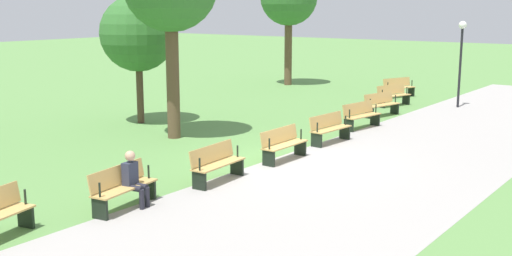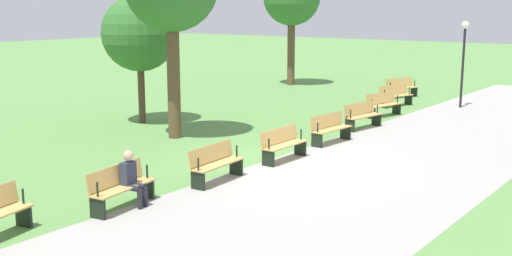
{
  "view_description": "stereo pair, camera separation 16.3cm",
  "coord_description": "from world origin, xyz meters",
  "px_view_note": "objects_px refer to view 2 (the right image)",
  "views": [
    {
      "loc": [
        13.88,
        9.22,
        4.16
      ],
      "look_at": [
        0.0,
        -0.99,
        0.8
      ],
      "focal_mm": 43.75,
      "sensor_mm": 36.0,
      "label": 1
    },
    {
      "loc": [
        13.78,
        9.35,
        4.16
      ],
      "look_at": [
        0.0,
        -0.99,
        0.8
      ],
      "focal_mm": 43.75,
      "sensor_mm": 36.0,
      "label": 2
    }
  ],
  "objects_px": {
    "bench_3": "(362,115)",
    "person_seated": "(132,177)",
    "lamp_post": "(464,47)",
    "bench_1": "(395,95)",
    "bench_7": "(121,186)",
    "bench_4": "(330,128)",
    "tree_0": "(139,34)",
    "bench_2": "(383,104)",
    "bench_5": "(283,144)",
    "bench_0": "(401,87)",
    "bench_6": "(215,163)"
  },
  "relations": [
    {
      "from": "bench_7",
      "to": "bench_3",
      "type": "bearing_deg",
      "value": 171.6
    },
    {
      "from": "bench_5",
      "to": "bench_7",
      "type": "xyz_separation_m",
      "value": [
        5.43,
        -0.4,
        0.0
      ]
    },
    {
      "from": "bench_7",
      "to": "tree_0",
      "type": "relative_size",
      "value": 0.38
    },
    {
      "from": "bench_2",
      "to": "person_seated",
      "type": "height_order",
      "value": "person_seated"
    },
    {
      "from": "bench_3",
      "to": "lamp_post",
      "type": "distance_m",
      "value": 7.0
    },
    {
      "from": "bench_2",
      "to": "bench_7",
      "type": "height_order",
      "value": "same"
    },
    {
      "from": "bench_0",
      "to": "bench_3",
      "type": "bearing_deg",
      "value": 35.64
    },
    {
      "from": "person_seated",
      "to": "lamp_post",
      "type": "distance_m",
      "value": 17.35
    },
    {
      "from": "person_seated",
      "to": "bench_1",
      "type": "bearing_deg",
      "value": 176.24
    },
    {
      "from": "bench_4",
      "to": "bench_5",
      "type": "distance_m",
      "value": 2.72
    },
    {
      "from": "person_seated",
      "to": "tree_0",
      "type": "relative_size",
      "value": 0.26
    },
    {
      "from": "bench_1",
      "to": "bench_4",
      "type": "bearing_deg",
      "value": 27.26
    },
    {
      "from": "bench_1",
      "to": "bench_7",
      "type": "relative_size",
      "value": 1.01
    },
    {
      "from": "bench_1",
      "to": "bench_7",
      "type": "height_order",
      "value": "same"
    },
    {
      "from": "bench_5",
      "to": "bench_1",
      "type": "bearing_deg",
      "value": -171.63
    },
    {
      "from": "bench_1",
      "to": "bench_3",
      "type": "xyz_separation_m",
      "value": [
        5.31,
        1.18,
        0.0
      ]
    },
    {
      "from": "bench_5",
      "to": "person_seated",
      "type": "xyz_separation_m",
      "value": [
        5.21,
        -0.29,
        0.17
      ]
    },
    {
      "from": "bench_0",
      "to": "bench_4",
      "type": "relative_size",
      "value": 1.02
    },
    {
      "from": "bench_1",
      "to": "lamp_post",
      "type": "bearing_deg",
      "value": 134.97
    },
    {
      "from": "bench_3",
      "to": "lamp_post",
      "type": "xyz_separation_m",
      "value": [
        -6.58,
        1.18,
        2.06
      ]
    },
    {
      "from": "bench_0",
      "to": "bench_2",
      "type": "height_order",
      "value": "same"
    },
    {
      "from": "person_seated",
      "to": "lamp_post",
      "type": "relative_size",
      "value": 0.33
    },
    {
      "from": "bench_2",
      "to": "person_seated",
      "type": "xyz_separation_m",
      "value": [
        13.32,
        0.61,
        0.17
      ]
    },
    {
      "from": "bench_3",
      "to": "bench_6",
      "type": "distance_m",
      "value": 8.16
    },
    {
      "from": "bench_1",
      "to": "lamp_post",
      "type": "xyz_separation_m",
      "value": [
        -1.27,
        2.37,
        2.06
      ]
    },
    {
      "from": "bench_0",
      "to": "bench_5",
      "type": "relative_size",
      "value": 1.03
    },
    {
      "from": "person_seated",
      "to": "tree_0",
      "type": "height_order",
      "value": "tree_0"
    },
    {
      "from": "bench_2",
      "to": "bench_3",
      "type": "xyz_separation_m",
      "value": [
        2.68,
        0.49,
        0.0
      ]
    },
    {
      "from": "bench_3",
      "to": "person_seated",
      "type": "distance_m",
      "value": 10.64
    },
    {
      "from": "bench_4",
      "to": "bench_0",
      "type": "bearing_deg",
      "value": -163.25
    },
    {
      "from": "bench_2",
      "to": "lamp_post",
      "type": "relative_size",
      "value": 0.49
    },
    {
      "from": "lamp_post",
      "to": "bench_4",
      "type": "bearing_deg",
      "value": -5.44
    },
    {
      "from": "bench_1",
      "to": "bench_2",
      "type": "height_order",
      "value": "same"
    },
    {
      "from": "bench_5",
      "to": "bench_6",
      "type": "relative_size",
      "value": 0.98
    },
    {
      "from": "bench_1",
      "to": "bench_7",
      "type": "distance_m",
      "value": 16.22
    },
    {
      "from": "bench_3",
      "to": "bench_5",
      "type": "distance_m",
      "value": 5.44
    },
    {
      "from": "bench_4",
      "to": "tree_0",
      "type": "bearing_deg",
      "value": -77.21
    },
    {
      "from": "bench_5",
      "to": "lamp_post",
      "type": "distance_m",
      "value": 12.21
    },
    {
      "from": "bench_6",
      "to": "bench_7",
      "type": "height_order",
      "value": "same"
    },
    {
      "from": "bench_3",
      "to": "bench_4",
      "type": "distance_m",
      "value": 2.72
    },
    {
      "from": "bench_2",
      "to": "bench_7",
      "type": "xyz_separation_m",
      "value": [
        13.54,
        0.49,
        0.0
      ]
    },
    {
      "from": "bench_2",
      "to": "bench_4",
      "type": "height_order",
      "value": "same"
    },
    {
      "from": "bench_1",
      "to": "bench_6",
      "type": "relative_size",
      "value": 1.02
    },
    {
      "from": "bench_4",
      "to": "bench_5",
      "type": "relative_size",
      "value": 1.02
    },
    {
      "from": "bench_5",
      "to": "bench_4",
      "type": "bearing_deg",
      "value": -177.91
    },
    {
      "from": "bench_0",
      "to": "bench_7",
      "type": "height_order",
      "value": "same"
    },
    {
      "from": "person_seated",
      "to": "tree_0",
      "type": "distance_m",
      "value": 10.15
    },
    {
      "from": "bench_3",
      "to": "bench_4",
      "type": "height_order",
      "value": "same"
    },
    {
      "from": "bench_4",
      "to": "lamp_post",
      "type": "height_order",
      "value": "lamp_post"
    },
    {
      "from": "bench_2",
      "to": "tree_0",
      "type": "height_order",
      "value": "tree_0"
    }
  ]
}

